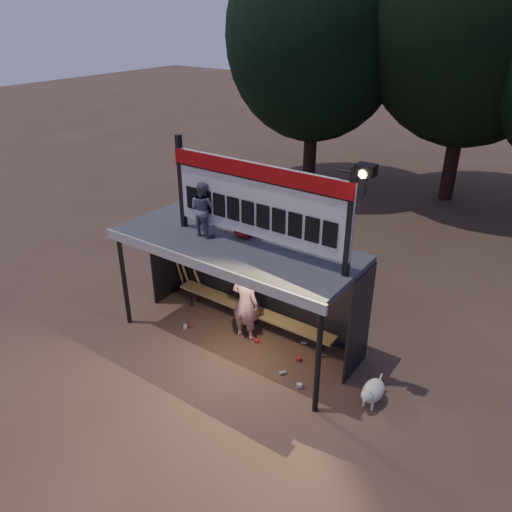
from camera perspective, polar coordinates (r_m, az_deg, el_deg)
The scene contains 12 objects.
ground at distance 10.91m, azimuth -2.10°, elevation -9.45°, with size 80.00×80.00×0.00m, color #4F3527.
player at distance 10.50m, azimuth -1.25°, elevation -5.39°, with size 0.63×0.41×1.72m, color white.
child_a at distance 9.87m, azimuth -6.12°, elevation 5.37°, with size 0.53×0.42×1.10m, color slate.
child_b at distance 9.73m, azimuth -1.42°, elevation 5.23°, with size 0.54×0.35×1.11m, color maroon.
dugout_shelter at distance 10.11m, azimuth -1.44°, elevation -0.30°, with size 5.10×2.08×2.32m.
scoreboard_assembly at distance 9.03m, azimuth 0.36°, elevation 6.55°, with size 4.10×0.27×1.99m.
bench at distance 11.03m, azimuth -0.40°, elevation -6.26°, with size 4.00×0.35×0.48m.
tree_left at distance 19.42m, azimuth 6.83°, elevation 23.80°, with size 6.46×6.46×9.27m.
tree_mid at distance 18.98m, azimuth 24.00°, elevation 23.84°, with size 7.22×7.22×10.36m.
dog at distance 9.45m, azimuth 13.16°, elevation -14.83°, with size 0.36×0.81×0.49m.
bats at distance 12.36m, azimuth -7.58°, elevation -2.62°, with size 0.68×0.35×0.84m.
litter at distance 10.55m, azimuth 0.14°, elevation -10.61°, with size 3.18×1.32×0.08m.
Camera 1 is at (5.41, -6.96, 6.43)m, focal length 35.00 mm.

